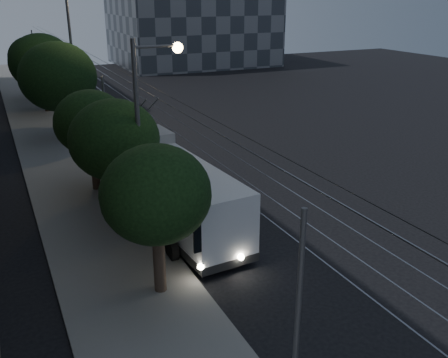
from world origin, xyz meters
TOP-DOWN VIEW (x-y plane):
  - ground at (0.00, 0.00)m, footprint 120.00×120.00m
  - sidewalk at (-7.50, 20.00)m, footprint 5.00×90.00m
  - tram_rails at (2.50, 20.00)m, footprint 4.52×90.00m
  - overhead_wires at (-4.97, 20.00)m, footprint 2.23×90.00m
  - trolleybus at (-4.08, 3.11)m, footprint 3.48×12.44m
  - pickup_silver at (-3.53, 10.50)m, footprint 3.64×6.86m
  - car_white_a at (-2.70, 19.00)m, footprint 2.94×4.71m
  - car_white_b at (-3.60, 24.00)m, footprint 3.43×4.86m
  - car_white_c at (-3.16, 24.82)m, footprint 2.39×4.74m
  - car_white_d at (-2.82, 29.50)m, footprint 2.86×4.14m
  - tree_0 at (-6.50, -3.00)m, footprint 3.84×3.84m
  - tree_1 at (-6.50, 2.75)m, footprint 3.96×3.96m
  - tree_2 at (-6.50, 8.15)m, footprint 3.86×3.86m
  - tree_3 at (-6.50, 19.60)m, footprint 5.53×5.53m
  - tree_4 at (-6.54, 29.55)m, footprint 5.61×5.61m
  - tree_5 at (-6.78, 35.85)m, footprint 4.53×4.53m
  - streetlamp_near at (-5.40, 1.31)m, footprint 2.15×0.44m
  - streetlamp_far at (-4.77, 20.51)m, footprint 2.72×0.44m

SIDE VIEW (x-z plane):
  - ground at x=0.00m, z-range 0.00..0.00m
  - tram_rails at x=2.50m, z-range 0.00..0.02m
  - sidewalk at x=-7.50m, z-range 0.00..0.15m
  - car_white_b at x=-3.60m, z-range 0.00..1.31m
  - car_white_d at x=-2.82m, z-range 0.00..1.31m
  - car_white_c at x=-3.16m, z-range 0.00..1.49m
  - car_white_a at x=-2.70m, z-range 0.00..1.50m
  - pickup_silver at x=-3.53m, z-range 0.00..1.83m
  - trolleybus at x=-4.08m, z-range -1.11..4.52m
  - overhead_wires at x=-4.97m, z-range 0.47..6.47m
  - tree_2 at x=-6.50m, z-range 1.06..6.71m
  - tree_0 at x=-6.50m, z-range 1.08..6.75m
  - tree_5 at x=-6.78m, z-range 1.12..7.48m
  - tree_1 at x=-6.50m, z-range 1.26..7.41m
  - tree_4 at x=-6.54m, z-range 0.99..8.05m
  - tree_3 at x=-6.50m, z-range 1.09..8.26m
  - streetlamp_near at x=-5.40m, z-range 0.96..9.69m
  - streetlamp_far at x=-4.77m, z-range 1.09..12.54m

